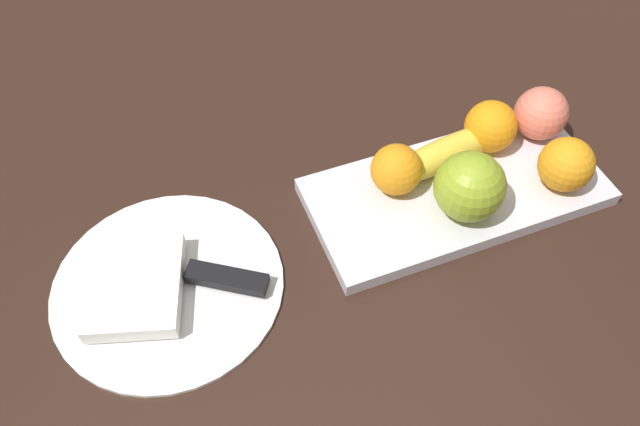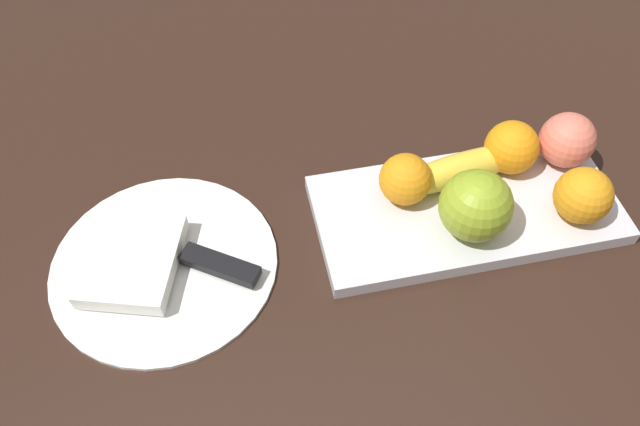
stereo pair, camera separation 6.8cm
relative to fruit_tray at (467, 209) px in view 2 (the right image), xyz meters
The scene contains 11 objects.
ground_plane 0.01m from the fruit_tray, 74.58° to the left, with size 2.40×2.40×0.00m, color black.
fruit_tray is the anchor object (origin of this frame).
apple 0.06m from the fruit_tray, 70.10° to the left, with size 0.08×0.08×0.08m, color #8DA627.
banana 0.05m from the fruit_tray, 92.12° to the right, with size 0.19×0.04×0.04m, color yellow.
orange_near_apple 0.09m from the fruit_tray, 143.57° to the right, with size 0.06×0.06×0.06m, color orange.
orange_near_banana 0.09m from the fruit_tray, 20.79° to the right, with size 0.06×0.06×0.06m, color orange.
orange_center 0.13m from the fruit_tray, 161.57° to the left, with size 0.06×0.06×0.06m, color orange.
peach 0.15m from the fruit_tray, 161.51° to the right, with size 0.07×0.07×0.07m, color #E36F5A.
dinner_plate 0.36m from the fruit_tray, ahead, with size 0.25×0.25×0.01m, color white.
folded_napkin 0.39m from the fruit_tray, ahead, with size 0.10×0.12×0.02m, color white.
knife 0.31m from the fruit_tray, ahead, with size 0.16×0.12×0.01m.
Camera 2 is at (0.26, 0.41, 0.59)m, focal length 34.97 mm.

